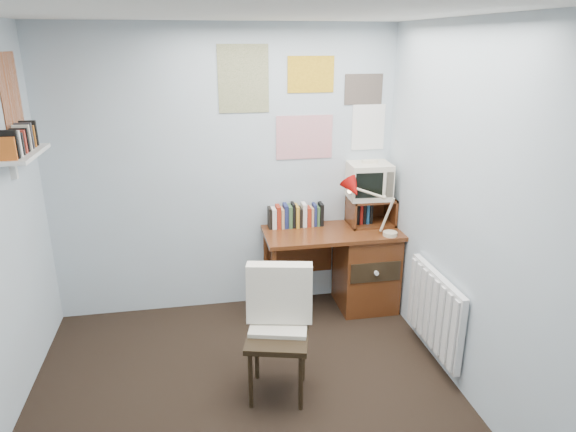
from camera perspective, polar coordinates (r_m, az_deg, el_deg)
name	(u,v)px	position (r m, az deg, el deg)	size (l,w,h in m)	color
back_wall	(225,174)	(4.50, -6.98, 4.64)	(3.00, 0.02, 2.50)	#ABB8C3
right_wall	(495,234)	(3.34, 22.03, -1.82)	(0.02, 3.50, 2.50)	#ABB8C3
ceiling	(241,8)	(2.63, -5.29, 22.07)	(3.00, 3.50, 0.02)	white
desk	(360,265)	(4.75, 7.97, -5.44)	(1.20, 0.55, 0.76)	#5B2C14
desk_chair	(277,338)	(3.57, -1.18, -13.40)	(0.45, 0.43, 0.89)	black
desk_lamp	(392,211)	(4.43, 11.45, 0.54)	(0.31, 0.27, 0.45)	#BA0E0C
tv_riser	(371,211)	(4.71, 9.18, 0.55)	(0.40, 0.30, 0.25)	#5B2C14
crt_tv	(369,179)	(4.64, 8.96, 4.11)	(0.37, 0.34, 0.35)	beige
book_row	(301,214)	(4.61, 1.49, 0.20)	(0.60, 0.14, 0.22)	#5B2C14
radiator	(435,311)	(4.08, 16.02, -10.11)	(0.09, 0.80, 0.60)	white
wall_shelf	(23,154)	(3.95, -27.33, 6.14)	(0.20, 0.62, 0.24)	white
posters_back	(305,102)	(4.49, 1.88, 12.51)	(1.20, 0.01, 0.90)	white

